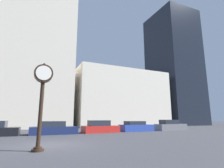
{
  "coord_description": "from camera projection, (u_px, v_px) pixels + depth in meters",
  "views": [
    {
      "loc": [
        -1.13,
        -11.95,
        1.6
      ],
      "look_at": [
        9.01,
        10.8,
        6.56
      ],
      "focal_mm": 28.0,
      "sensor_mm": 36.0,
      "label": 1
    }
  ],
  "objects": [
    {
      "name": "ground_plane",
      "position": [
        50.0,
        145.0,
        10.85
      ],
      "size": [
        200.0,
        200.0,
        0.0
      ],
      "primitive_type": "plane",
      "color": "#38383D"
    },
    {
      "name": "building_tall_tower",
      "position": [
        32.0,
        40.0,
        34.68
      ],
      "size": [
        15.16,
        12.0,
        33.96
      ],
      "color": "beige",
      "rests_on": "ground_plane"
    },
    {
      "name": "building_storefront_row",
      "position": [
        118.0,
        99.0,
        40.05
      ],
      "size": [
        20.06,
        12.0,
        11.9
      ],
      "color": "beige",
      "rests_on": "ground_plane"
    },
    {
      "name": "building_glass_modern",
      "position": [
        173.0,
        68.0,
        48.82
      ],
      "size": [
        10.62,
        12.0,
        31.18
      ],
      "color": "black",
      "rests_on": "ground_plane"
    },
    {
      "name": "street_clock",
      "position": [
        42.0,
        89.0,
        9.32
      ],
      "size": [
        0.97,
        0.61,
        4.6
      ],
      "color": "black",
      "rests_on": "ground_plane"
    },
    {
      "name": "car_navy",
      "position": [
        53.0,
        129.0,
        18.31
      ],
      "size": [
        4.76,
        1.95,
        1.35
      ],
      "rotation": [
        0.0,
        0.0,
        -0.0
      ],
      "color": "#19234C",
      "rests_on": "ground_plane"
    },
    {
      "name": "car_red",
      "position": [
        100.0,
        127.0,
        20.52
      ],
      "size": [
        4.29,
        2.04,
        1.41
      ],
      "rotation": [
        0.0,
        0.0,
        0.04
      ],
      "color": "red",
      "rests_on": "ground_plane"
    },
    {
      "name": "car_blue",
      "position": [
        136.0,
        127.0,
        22.74
      ],
      "size": [
        4.3,
        1.95,
        1.3
      ],
      "rotation": [
        0.0,
        0.0,
        0.0
      ],
      "color": "#28429E",
      "rests_on": "ground_plane"
    },
    {
      "name": "car_grey",
      "position": [
        170.0,
        126.0,
        24.51
      ],
      "size": [
        4.43,
        1.82,
        1.45
      ],
      "rotation": [
        0.0,
        0.0,
        -0.03
      ],
      "color": "slate",
      "rests_on": "ground_plane"
    }
  ]
}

